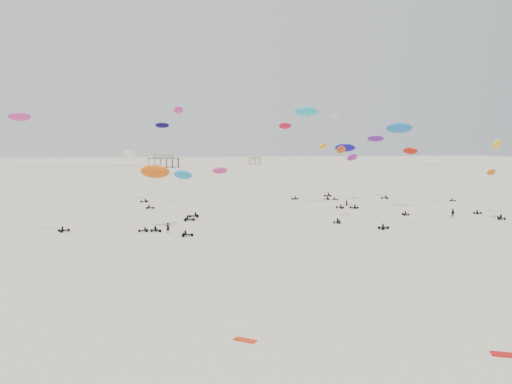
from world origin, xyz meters
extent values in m
plane|color=beige|center=(0.00, 200.00, 0.00)|extent=(900.00, 900.00, 0.00)
cube|color=brown|center=(-10.00, 350.00, 6.15)|extent=(21.00, 13.00, 0.30)
cube|color=silver|center=(-10.00, 350.00, 7.90)|extent=(14.00, 8.40, 3.20)
cube|color=#B2B2AD|center=(-10.00, 350.00, 9.65)|extent=(15.00, 9.00, 0.30)
cube|color=brown|center=(60.00, 380.00, 5.15)|extent=(9.00, 7.00, 0.30)
cube|color=silver|center=(60.00, 380.00, 6.50)|extent=(5.60, 4.20, 2.40)
cube|color=#B2B2AD|center=(60.00, 380.00, 7.85)|extent=(6.00, 4.50, 0.30)
cube|color=black|center=(-62.00, 350.00, 1.45)|extent=(80.00, 0.10, 0.10)
cylinder|color=gray|center=(59.16, 124.33, 4.91)|extent=(0.03, 0.03, 10.29)
ellipsoid|color=white|center=(56.45, 125.04, 10.10)|extent=(4.89, 2.10, 2.41)
cylinder|color=gray|center=(19.54, 98.50, 7.14)|extent=(0.03, 0.03, 16.38)
ellipsoid|color=#C13C0D|center=(21.60, 103.20, 14.21)|extent=(3.68, 3.50, 1.84)
cylinder|color=gray|center=(-5.71, 112.91, 4.70)|extent=(0.03, 0.03, 14.94)
ellipsoid|color=#CD3082|center=(-2.28, 118.27, 9.27)|extent=(3.82, 1.94, 1.79)
cylinder|color=gray|center=(31.85, 136.39, 11.70)|extent=(0.03, 0.03, 23.02)
ellipsoid|color=silver|center=(34.04, 139.29, 23.19)|extent=(3.32, 2.47, 1.55)
cylinder|color=gray|center=(-14.44, 97.10, 4.61)|extent=(0.03, 0.03, 14.92)
ellipsoid|color=#1C8ED8|center=(-11.72, 102.86, 9.31)|extent=(4.60, 4.46, 2.28)
cylinder|color=gray|center=(-36.40, 95.27, 10.02)|extent=(0.03, 0.03, 19.83)
ellipsoid|color=#D73295|center=(-39.76, 96.00, 19.99)|extent=(3.80, 1.80, 1.87)
cylinder|color=gray|center=(34.44, 133.59, 5.70)|extent=(0.03, 0.03, 11.64)
ellipsoid|color=#891A91|center=(37.15, 134.36, 11.71)|extent=(5.44, 4.92, 2.50)
cylinder|color=gray|center=(55.21, 101.63, 4.53)|extent=(0.03, 0.03, 10.27)
ellipsoid|color=orange|center=(58.07, 103.50, 8.98)|extent=(3.66, 2.55, 1.70)
cylinder|color=gray|center=(29.29, 117.04, 7.19)|extent=(0.03, 0.03, 14.05)
ellipsoid|color=#150B92|center=(29.17, 119.88, 14.51)|extent=(5.43, 4.14, 2.50)
cylinder|color=gray|center=(-21.78, 142.78, 6.36)|extent=(0.03, 0.03, 15.24)
ellipsoid|color=white|center=(-23.77, 147.52, 12.80)|extent=(4.61, 4.40, 2.26)
cylinder|color=gray|center=(-17.76, 95.33, 4.81)|extent=(0.03, 0.03, 11.41)
ellipsoid|color=white|center=(-16.25, 98.93, 9.79)|extent=(4.80, 4.56, 2.28)
cylinder|color=gray|center=(-11.43, 105.08, 11.24)|extent=(0.03, 0.03, 21.37)
ellipsoid|color=#CC3087|center=(-12.16, 107.27, 22.29)|extent=(2.99, 3.59, 1.71)
cylinder|color=gray|center=(20.61, 139.88, 10.33)|extent=(0.03, 0.03, 20.48)
ellipsoid|color=red|center=(20.12, 143.43, 20.69)|extent=(4.49, 2.61, 2.07)
cylinder|color=gray|center=(34.18, 148.11, 7.33)|extent=(0.03, 0.03, 17.17)
ellipsoid|color=#FFA315|center=(35.24, 153.56, 14.76)|extent=(5.06, 5.14, 2.46)
cylinder|color=gray|center=(-14.70, 91.61, 4.99)|extent=(0.03, 0.03, 15.18)
ellipsoid|color=#EA560C|center=(-17.17, 97.39, 10.29)|extent=(6.09, 4.32, 2.82)
cylinder|color=gray|center=(38.50, 108.39, 9.40)|extent=(0.03, 0.03, 23.18)
ellipsoid|color=blue|center=(41.30, 115.50, 19.29)|extent=(6.92, 3.94, 3.26)
cylinder|color=gray|center=(51.49, 92.43, 7.56)|extent=(0.03, 0.03, 13.64)
ellipsoid|color=yellow|center=(51.30, 93.19, 15.28)|extent=(5.27, 5.14, 2.62)
cylinder|color=gray|center=(47.14, 137.53, 8.47)|extent=(0.03, 0.03, 17.81)
ellipsoid|color=#631B95|center=(47.57, 141.92, 17.08)|extent=(5.33, 3.96, 2.40)
cylinder|color=gray|center=(-16.65, 129.87, 10.14)|extent=(0.03, 0.03, 22.42)
ellipsoid|color=#0A0546|center=(-14.90, 135.67, 20.25)|extent=(3.98, 2.44, 1.82)
cylinder|color=gray|center=(24.30, 122.67, 11.77)|extent=(0.03, 0.03, 26.81)
ellipsoid|color=#1CB9D7|center=(22.28, 129.98, 23.94)|extent=(6.64, 3.85, 3.11)
cylinder|color=gray|center=(26.50, 87.51, 7.13)|extent=(0.03, 0.03, 14.98)
ellipsoid|color=#B81C0D|center=(29.92, 89.42, 14.06)|extent=(2.58, 3.24, 1.52)
imported|color=black|center=(-15.19, 90.05, 0.00)|extent=(0.85, 0.66, 2.11)
imported|color=black|center=(43.61, 95.73, 0.00)|extent=(1.29, 1.14, 2.29)
imported|color=black|center=(28.98, 117.87, 0.00)|extent=(0.89, 0.86, 2.02)
cube|color=#B40D0B|center=(7.24, 33.64, 0.00)|extent=(2.37, 1.77, 0.08)
cube|color=red|center=(-10.82, 40.22, 0.00)|extent=(1.87, 1.63, 0.07)
camera|label=1|loc=(-17.65, 3.34, 15.15)|focal=35.00mm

